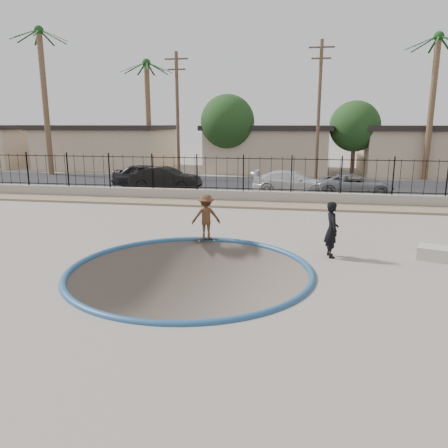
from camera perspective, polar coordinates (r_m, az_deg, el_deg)
ground at (r=25.16m, az=3.00°, el=1.11°), size 120.00×120.00×2.20m
bowl_pit at (r=12.51m, az=-4.43°, el=-6.12°), size 6.84×6.84×1.80m
coping_ring at (r=12.51m, az=-4.43°, el=-6.12°), size 7.04×7.04×0.20m
rock_strip at (r=22.21m, az=2.13°, el=2.55°), size 42.00×1.60×0.11m
retaining_wall at (r=23.24m, az=2.52°, el=3.63°), size 42.00×0.45×0.60m
fence at (r=23.07m, az=2.55°, el=6.57°), size 40.00×0.04×1.80m
street at (r=29.86m, az=4.23°, el=5.16°), size 90.00×8.00×0.04m
house_west at (r=42.94m, az=-14.94°, el=9.78°), size 11.60×8.60×3.90m
house_center at (r=39.10m, az=5.74°, el=9.87°), size 10.60×8.60×3.90m
house_east at (r=40.51m, az=26.14°, el=8.73°), size 12.60×8.60×3.90m
palm_left at (r=38.30m, az=-22.62°, el=17.88°), size 2.30×2.30×11.30m
palm_mid at (r=38.77m, az=-9.97°, el=16.69°), size 2.30×2.30×9.30m
palm_right at (r=35.73m, az=25.82°, el=17.00°), size 2.30×2.30×10.30m
utility_pole_left at (r=32.70m, az=-6.09°, el=14.04°), size 1.70×0.24×9.00m
utility_pole_mid at (r=31.46m, az=12.28°, el=14.32°), size 1.70×0.24×9.50m
street_tree_left at (r=35.93m, az=0.47°, el=13.19°), size 4.32×4.32×6.36m
street_tree_mid at (r=36.65m, az=16.72°, el=12.11°), size 3.96×3.96×5.83m
skater at (r=15.42m, az=-2.36°, el=0.64°), size 1.14×0.84×1.57m
skateboard at (r=15.60m, az=-2.33°, el=-1.97°), size 0.84×0.49×0.07m
videographer at (r=13.92m, az=13.89°, el=-0.72°), size 0.54×0.71×1.75m
concrete_ledge at (r=14.88m, az=27.03°, el=-3.60°), size 1.74×1.20×0.40m
car_a at (r=28.70m, az=-9.95°, el=6.25°), size 4.53×1.95×1.52m
car_b at (r=27.32m, az=-7.62°, el=5.90°), size 4.37×1.63×1.43m
car_c at (r=26.06m, az=8.85°, el=5.41°), size 4.77×2.31×1.34m
car_d at (r=26.23m, az=16.59°, el=4.96°), size 4.61×2.49×1.23m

